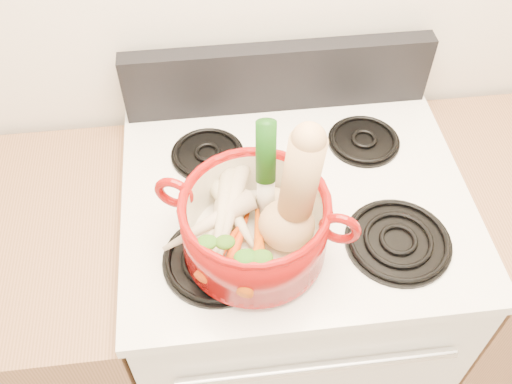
{
  "coord_description": "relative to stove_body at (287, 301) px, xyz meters",
  "views": [
    {
      "loc": [
        -0.19,
        0.59,
        1.94
      ],
      "look_at": [
        -0.11,
        1.23,
        1.17
      ],
      "focal_mm": 40.0,
      "sensor_mm": 36.0,
      "label": 1
    }
  ],
  "objects": [
    {
      "name": "stove_body",
      "position": [
        0.0,
        0.0,
        0.0
      ],
      "size": [
        0.76,
        0.65,
        0.92
      ],
      "primitive_type": "cube",
      "color": "white",
      "rests_on": "floor"
    },
    {
      "name": "cooktop",
      "position": [
        0.0,
        0.0,
        0.47
      ],
      "size": [
        0.78,
        0.67,
        0.03
      ],
      "primitive_type": "cube",
      "color": "white",
      "rests_on": "stove_body"
    },
    {
      "name": "control_backsplash",
      "position": [
        0.0,
        0.3,
        0.58
      ],
      "size": [
        0.76,
        0.05,
        0.18
      ],
      "primitive_type": "cube",
      "color": "black",
      "rests_on": "cooktop"
    },
    {
      "name": "oven_handle",
      "position": [
        0.0,
        -0.34,
        0.32
      ],
      "size": [
        0.6,
        0.02,
        0.02
      ],
      "primitive_type": "cylinder",
      "rotation": [
        0.0,
        1.57,
        0.0
      ],
      "color": "silver",
      "rests_on": "stove_body"
    },
    {
      "name": "burner_front_left",
      "position": [
        -0.19,
        -0.16,
        0.5
      ],
      "size": [
        0.22,
        0.22,
        0.02
      ],
      "primitive_type": "cylinder",
      "color": "black",
      "rests_on": "cooktop"
    },
    {
      "name": "burner_front_right",
      "position": [
        0.19,
        -0.16,
        0.5
      ],
      "size": [
        0.22,
        0.22,
        0.02
      ],
      "primitive_type": "cylinder",
      "color": "black",
      "rests_on": "cooktop"
    },
    {
      "name": "burner_back_left",
      "position": [
        -0.19,
        0.14,
        0.5
      ],
      "size": [
        0.17,
        0.17,
        0.02
      ],
      "primitive_type": "cylinder",
      "color": "black",
      "rests_on": "cooktop"
    },
    {
      "name": "burner_back_right",
      "position": [
        0.19,
        0.14,
        0.5
      ],
      "size": [
        0.17,
        0.17,
        0.02
      ],
      "primitive_type": "cylinder",
      "color": "black",
      "rests_on": "cooktop"
    },
    {
      "name": "dutch_oven",
      "position": [
        -0.11,
        -0.15,
        0.58
      ],
      "size": [
        0.38,
        0.38,
        0.14
      ],
      "primitive_type": "cylinder",
      "rotation": [
        0.0,
        0.0,
        -0.39
      ],
      "color": "maroon",
      "rests_on": "burner_front_left"
    },
    {
      "name": "pot_handle_left",
      "position": [
        -0.26,
        -0.08,
        0.63
      ],
      "size": [
        0.08,
        0.05,
        0.08
      ],
      "primitive_type": "torus",
      "rotation": [
        1.57,
        0.0,
        -0.39
      ],
      "color": "maroon",
      "rests_on": "dutch_oven"
    },
    {
      "name": "pot_handle_right",
      "position": [
        0.04,
        -0.21,
        0.63
      ],
      "size": [
        0.08,
        0.05,
        0.08
      ],
      "primitive_type": "torus",
      "rotation": [
        1.57,
        0.0,
        -0.39
      ],
      "color": "maroon",
      "rests_on": "dutch_oven"
    },
    {
      "name": "squash",
      "position": [
        -0.05,
        -0.16,
        0.68
      ],
      "size": [
        0.16,
        0.15,
        0.29
      ],
      "primitive_type": null,
      "rotation": [
        0.0,
        0.07,
        -0.24
      ],
      "color": "tan",
      "rests_on": "dutch_oven"
    },
    {
      "name": "leek",
      "position": [
        -0.08,
        -0.09,
        0.66
      ],
      "size": [
        0.05,
        0.08,
        0.26
      ],
      "primitive_type": "cylinder",
      "rotation": [
        -0.15,
        0.0,
        -0.09
      ],
      "color": "silver",
      "rests_on": "dutch_oven"
    },
    {
      "name": "ginger",
      "position": [
        -0.07,
        -0.07,
        0.56
      ],
      "size": [
        0.09,
        0.07,
        0.04
      ],
      "primitive_type": "ellipsoid",
      "rotation": [
        0.0,
        0.0,
        0.29
      ],
      "color": "tan",
      "rests_on": "dutch_oven"
    },
    {
      "name": "parsnip_0",
      "position": [
        -0.18,
        -0.12,
        0.56
      ],
      "size": [
        0.1,
        0.23,
        0.06
      ],
      "primitive_type": "cone",
      "rotation": [
        1.66,
        0.0,
        -0.28
      ],
      "color": "beige",
      "rests_on": "dutch_oven"
    },
    {
      "name": "parsnip_1",
      "position": [
        -0.18,
        -0.13,
        0.57
      ],
      "size": [
        0.16,
        0.15,
        0.05
      ],
      "primitive_type": "cone",
      "rotation": [
        1.66,
        0.0,
        -0.84
      ],
      "color": "beige",
      "rests_on": "dutch_oven"
    },
    {
      "name": "parsnip_2",
      "position": [
        -0.15,
        -0.11,
        0.57
      ],
      "size": [
        0.12,
        0.2,
        0.06
      ],
      "primitive_type": "cone",
      "rotation": [
        1.66,
        0.0,
        0.4
      ],
      "color": "beige",
      "rests_on": "dutch_oven"
    },
    {
      "name": "parsnip_3",
      "position": [
        -0.2,
        -0.13,
        0.58
      ],
      "size": [
        0.2,
        0.12,
        0.06
      ],
      "primitive_type": "cone",
      "rotation": [
        1.66,
        0.0,
        -1.15
      ],
      "color": "beige",
      "rests_on": "dutch_oven"
    },
    {
      "name": "parsnip_4",
      "position": [
        -0.15,
        -0.11,
        0.59
      ],
      "size": [
        0.11,
        0.23,
        0.06
      ],
      "primitive_type": "cone",
      "rotation": [
        1.66,
        0.0,
        -0.3
      ],
      "color": "beige",
      "rests_on": "dutch_oven"
    },
    {
      "name": "parsnip_5",
      "position": [
        -0.17,
        -0.12,
        0.59
      ],
      "size": [
        0.09,
        0.22,
        0.06
      ],
      "primitive_type": "cone",
      "rotation": [
        1.66,
        0.0,
        -0.24
      ],
      "color": "beige",
      "rests_on": "dutch_oven"
    },
    {
      "name": "carrot_0",
      "position": [
        -0.15,
        -0.16,
        0.55
      ],
      "size": [
        0.08,
        0.14,
        0.04
      ],
      "primitive_type": "cone",
      "rotation": [
        1.66,
        0.0,
        -0.4
      ],
      "color": "#BD3309",
      "rests_on": "dutch_oven"
    },
    {
      "name": "carrot_1",
      "position": [
        -0.18,
        -0.18,
        0.56
      ],
      "size": [
        0.11,
        0.13,
        0.04
      ],
      "primitive_type": "cone",
      "rotation": [
        1.66,
        0.0,
        -0.67
      ],
      "color": "#CE480A",
      "rests_on": "dutch_oven"
    },
    {
      "name": "carrot_2",
      "position": [
        -0.11,
        -0.19,
        0.57
      ],
      "size": [
        0.05,
        0.18,
        0.05
      ],
      "primitive_type": "cone",
      "rotation": [
        1.66,
        0.0,
        -0.08
      ],
      "color": "#C23D09",
      "rests_on": "dutch_oven"
    },
    {
      "name": "carrot_3",
      "position": [
        -0.12,
        -0.22,
        0.57
      ],
      "size": [
        0.08,
        0.15,
        0.04
      ],
      "primitive_type": "cone",
      "rotation": [
        1.66,
        0.0,
        -0.36
      ],
      "color": "#DC510B",
      "rests_on": "dutch_oven"
    }
  ]
}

